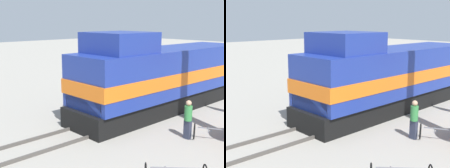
{
  "view_description": "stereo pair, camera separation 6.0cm",
  "coord_description": "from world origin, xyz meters",
  "views": [
    {
      "loc": [
        11.01,
        -10.53,
        5.19
      ],
      "look_at": [
        1.2,
        -1.39,
        2.42
      ],
      "focal_mm": 50.0,
      "sensor_mm": 36.0,
      "label": 1
    },
    {
      "loc": [
        11.05,
        -10.48,
        5.19
      ],
      "look_at": [
        1.2,
        -1.39,
        2.42
      ],
      "focal_mm": 50.0,
      "sensor_mm": 36.0,
      "label": 2
    }
  ],
  "objects": [
    {
      "name": "bicycle",
      "position": [
        4.73,
        1.49,
        0.36
      ],
      "size": [
        1.98,
        1.51,
        0.7
      ],
      "rotation": [
        0.0,
        0.0,
        -1.07
      ],
      "color": "black",
      "rests_on": "ground_plane"
    },
    {
      "name": "locomotive",
      "position": [
        0.0,
        3.76,
        1.94
      ],
      "size": [
        3.16,
        13.07,
        4.6
      ],
      "color": "black",
      "rests_on": "ground_plane"
    },
    {
      "name": "person_bystander",
      "position": [
        3.71,
        0.84,
        0.95
      ],
      "size": [
        0.34,
        0.34,
        1.75
      ],
      "color": "#2D3347",
      "rests_on": "ground_plane"
    },
    {
      "name": "ground_plane",
      "position": [
        0.0,
        0.0,
        0.0
      ],
      "size": [
        120.0,
        120.0,
        0.0
      ],
      "primitive_type": "plane",
      "color": "gray"
    },
    {
      "name": "rail_far",
      "position": [
        0.72,
        0.0,
        0.07
      ],
      "size": [
        0.08,
        29.26,
        0.15
      ],
      "primitive_type": "cube",
      "color": "#4C4742",
      "rests_on": "ground_plane"
    },
    {
      "name": "rail_near",
      "position": [
        -0.72,
        0.0,
        0.07
      ],
      "size": [
        0.08,
        29.26,
        0.15
      ],
      "primitive_type": "cube",
      "color": "#4C4742",
      "rests_on": "ground_plane"
    }
  ]
}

